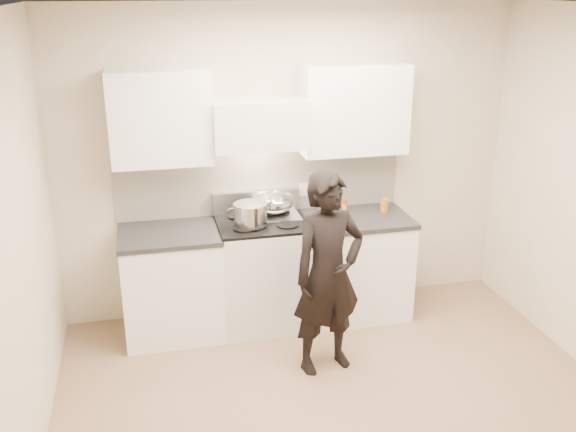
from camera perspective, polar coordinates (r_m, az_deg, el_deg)
The scene contains 11 objects.
ground_plane at distance 4.69m, azimuth 5.10°, elevation -17.16°, with size 4.00×4.00×0.00m, color #83644B.
room_shell at distance 4.26m, azimuth 3.49°, elevation 3.19°, with size 4.04×3.54×2.70m.
stove at distance 5.57m, azimuth -2.22°, elevation -5.01°, with size 0.76×0.65×0.96m.
counter_right at distance 5.77m, azimuth 5.92°, elevation -4.32°, with size 0.92×0.67×0.92m.
counter_left at distance 5.50m, azimuth -10.27°, elevation -5.84°, with size 0.82×0.67×0.92m.
wok at distance 5.51m, azimuth -1.32°, elevation 1.21°, with size 0.36×0.44×0.29m.
stock_pot at distance 5.25m, azimuth -3.36°, elevation 0.17°, with size 0.38×0.34×0.18m.
utensil_crock at distance 5.71m, azimuth 2.90°, elevation 1.48°, with size 0.12×0.12×0.31m.
spice_jar at distance 5.70m, azimuth 5.03°, elevation 0.90°, with size 0.04×0.04×0.10m.
oil_glass at distance 5.73m, azimuth 8.55°, elevation 0.97°, with size 0.07×0.07×0.12m.
person at distance 4.80m, azimuth 3.58°, elevation -5.18°, with size 0.58×0.38×1.58m, color black.
Camera 1 is at (-1.23, -3.54, 2.83)m, focal length 40.00 mm.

